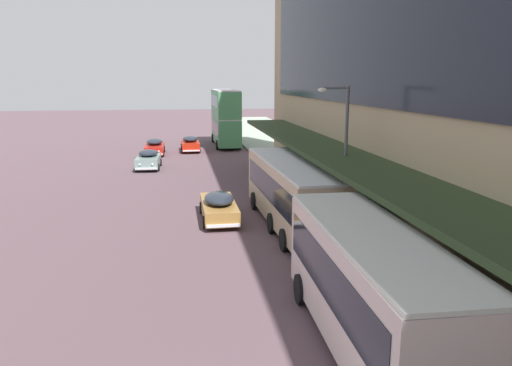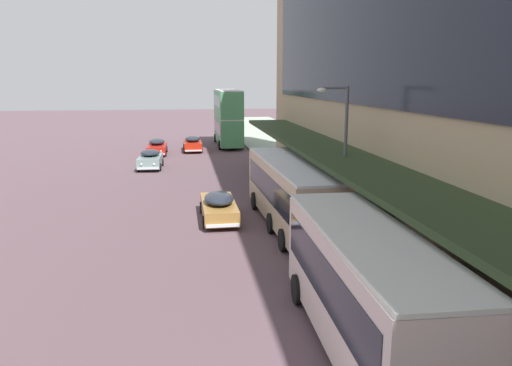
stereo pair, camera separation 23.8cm
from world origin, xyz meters
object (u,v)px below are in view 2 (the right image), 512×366
Objects in this scene: sedan_lead_mid at (150,159)px; sedan_trailing_mid at (219,206)px; transit_bus_kerbside_far at (367,284)px; street_lamp at (342,150)px; sedan_oncoming_rear at (193,144)px; transit_bus_kerbside_rear at (228,116)px; transit_bus_kerbside_front at (292,190)px; sedan_second_near at (157,147)px.

sedan_trailing_mid is at bearing -74.63° from sedan_lead_mid.
sedan_lead_mid is 0.87× the size of sedan_trailing_mid.
transit_bus_kerbside_far is 1.87× the size of sedan_trailing_mid.
street_lamp is at bearing 76.15° from transit_bus_kerbside_far.
transit_bus_kerbside_rear is at bearing 44.58° from sedan_oncoming_rear.
sedan_lead_mid is at bearing -119.55° from transit_bus_kerbside_rear.
transit_bus_kerbside_far reaches higher than transit_bus_kerbside_front.
street_lamp is at bearing -70.87° from sedan_second_near.
street_lamp reaches higher than transit_bus_kerbside_front.
sedan_oncoming_rear is 0.66× the size of street_lamp.
sedan_trailing_mid is (-3.02, 13.79, -1.22)m from transit_bus_kerbside_far.
sedan_second_near is at bearing -154.85° from sedan_oncoming_rear.
sedan_trailing_mid is at bearing -88.29° from sedan_oncoming_rear.
street_lamp is (9.90, -28.54, 3.43)m from sedan_second_near.
sedan_second_near is (-7.71, -5.74, -2.60)m from transit_bus_kerbside_rear.
street_lamp is (2.19, -34.28, 0.83)m from transit_bus_kerbside_rear.
transit_bus_kerbside_front reaches higher than sedan_second_near.
sedan_lead_mid reaches higher than sedan_second_near.
street_lamp is (1.95, -1.85, 2.28)m from transit_bus_kerbside_front.
transit_bus_kerbside_rear is 2.33× the size of sedan_lead_mid.
transit_bus_kerbside_far is 1.35× the size of street_lamp.
sedan_second_near is at bearing 106.58° from transit_bus_kerbside_front.
sedan_oncoming_rear reaches higher than sedan_lead_mid.
transit_bus_kerbside_front reaches higher than sedan_lead_mid.
street_lamp reaches higher than sedan_oncoming_rear.
transit_bus_kerbside_rear reaches higher than sedan_oncoming_rear.
transit_bus_kerbside_rear reaches higher than sedan_second_near.
transit_bus_kerbside_rear is 2.21× the size of sedan_oncoming_rear.
sedan_lead_mid is at bearing 105.37° from sedan_trailing_mid.
street_lamp is at bearing -78.23° from sedan_oncoming_rear.
sedan_trailing_mid is 0.72× the size of street_lamp.
transit_bus_kerbside_front is at bearing 87.44° from transit_bus_kerbside_far.
sedan_lead_mid is at bearing 116.35° from street_lamp.
transit_bus_kerbside_rear is at bearing 60.45° from sedan_lead_mid.
sedan_oncoming_rear is (3.78, 9.88, 0.01)m from sedan_lead_mid.
transit_bus_kerbside_rear is 9.96m from sedan_second_near.
street_lamp reaches higher than sedan_trailing_mid.
sedan_lead_mid is 0.87× the size of sedan_second_near.
transit_bus_kerbside_rear is at bearing 36.67° from sedan_second_near.
transit_bus_kerbside_rear is 16.21m from sedan_lead_mid.
street_lamp is at bearing -86.34° from transit_bus_kerbside_rear.
sedan_oncoming_rear is at bearing 69.04° from sedan_lead_mid.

